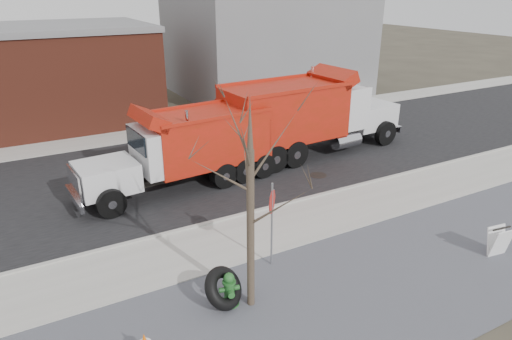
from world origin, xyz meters
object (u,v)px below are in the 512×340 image
stop_sign (272,210)px  dump_truck_red_a (307,113)px  truck_tire (223,288)px  sandwich_board (499,241)px  dump_truck_red_b (186,146)px  fire_hydrant (229,290)px

stop_sign → dump_truck_red_a: dump_truck_red_a is taller
truck_tire → stop_sign: stop_sign is taller
sandwich_board → dump_truck_red_a: dump_truck_red_a is taller
dump_truck_red_b → sandwich_board: bearing=119.1°
dump_truck_red_b → truck_tire: bearing=71.1°
stop_sign → sandwich_board: size_ratio=2.81×
dump_truck_red_a → fire_hydrant: bearing=-137.6°
stop_sign → dump_truck_red_a: bearing=26.1°
sandwich_board → stop_sign: bearing=163.1°
stop_sign → sandwich_board: (5.91, -2.70, -1.24)m
fire_hydrant → stop_sign: stop_sign is taller
truck_tire → stop_sign: (1.87, 0.91, 1.24)m
stop_sign → dump_truck_red_a: (5.94, 7.04, 0.19)m
truck_tire → dump_truck_red_b: 7.40m
fire_hydrant → sandwich_board: 7.85m
sandwich_board → dump_truck_red_a: size_ratio=0.09×
stop_sign → truck_tire: bearing=-177.8°
truck_tire → dump_truck_red_a: dump_truck_red_a is taller
dump_truck_red_b → dump_truck_red_a: bearing=-176.8°
fire_hydrant → dump_truck_red_a: 11.21m
truck_tire → dump_truck_red_a: (7.81, 7.95, 1.42)m
truck_tire → sandwich_board: bearing=-13.0°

